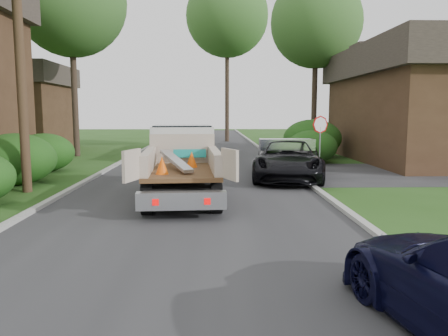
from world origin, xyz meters
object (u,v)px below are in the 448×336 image
tree_right_far (316,22)px  tree_center_far (227,16)px  black_pickup (288,160)px  tree_left_far (71,1)px  flatbed_truck (182,157)px  house_right (442,102)px  house_left_far (11,106)px  utility_pole (19,31)px  stop_sign (320,132)px

tree_right_far → tree_center_far: tree_center_far is taller
black_pickup → tree_left_far: bearing=149.1°
tree_left_far → flatbed_truck: tree_left_far is taller
tree_center_far → house_right: bearing=-55.5°
black_pickup → tree_center_far: bearing=103.7°
tree_right_far → house_right: bearing=-47.5°
house_left_far → tree_right_far: 21.78m
tree_center_far → black_pickup: size_ratio=2.65×
house_right → black_pickup: (-9.40, -6.48, -2.39)m
tree_center_far → flatbed_truck: tree_center_far is taller
utility_pole → house_right: utility_pole is taller
tree_left_far → tree_right_far: 15.31m
house_right → flatbed_truck: (-13.34, -9.54, -1.97)m
house_left_far → tree_left_far: (6.00, -5.00, 5.93)m
tree_center_far → black_pickup: bearing=-85.9°
stop_sign → tree_left_far: bearing=147.8°
stop_sign → black_pickup: 2.40m
tree_left_far → black_pickup: 16.75m
stop_sign → black_pickup: (-1.60, -1.48, -1.01)m
house_left_far → tree_center_far: size_ratio=0.52×
stop_sign → tree_left_far: 16.65m
utility_pole → tree_center_far: size_ratio=0.68×
house_right → house_left_far: bearing=163.2°
house_right → flatbed_truck: bearing=-144.4°
stop_sign → tree_center_far: size_ratio=0.17×
house_left_far → flatbed_truck: bearing=-53.1°
tree_left_far → utility_pole: bearing=-80.5°
tree_right_far → flatbed_truck: (-7.84, -15.54, -7.29)m
utility_pole → house_left_far: (-8.02, 17.02, -2.12)m
utility_pole → house_left_far: size_ratio=1.32×
tree_left_far → black_pickup: size_ratio=2.21×
stop_sign → house_right: house_right is taller
stop_sign → tree_center_far: 23.15m
tree_right_far → flatbed_truck: size_ratio=1.96×
tree_right_far → black_pickup: (-3.90, -12.48, -7.71)m
house_right → black_pickup: bearing=-145.4°
stop_sign → flatbed_truck: stop_sign is taller
utility_pole → black_pickup: utility_pole is taller
house_right → tree_right_far: 9.72m
house_left_far → house_right: house_right is taller
house_left_far → house_right: size_ratio=0.58×
tree_left_far → tree_center_far: 16.22m
house_right → tree_center_far: bearing=124.5°
black_pickup → tree_right_far: bearing=82.2°
stop_sign → house_left_far: 22.81m
tree_left_far → flatbed_truck: bearing=-60.3°
stop_sign → utility_pole: (-10.68, -4.02, 3.40)m
stop_sign → house_right: bearing=32.7°
stop_sign → tree_left_far: tree_left_far is taller
tree_center_far → tree_right_far: bearing=-61.2°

